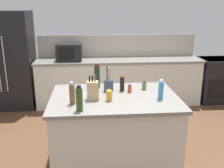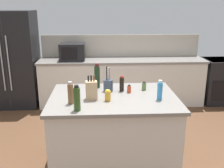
# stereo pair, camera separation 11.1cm
# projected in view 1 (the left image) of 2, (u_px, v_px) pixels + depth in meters

# --- Properties ---
(ground_plane) EXTENTS (14.00, 14.00, 0.00)m
(ground_plane) POSITION_uv_depth(u_px,v_px,m) (114.00, 163.00, 3.45)
(ground_plane) COLOR brown
(back_counter_run) EXTENTS (3.35, 0.66, 0.94)m
(back_counter_run) POSITION_uv_depth(u_px,v_px,m) (119.00, 82.00, 5.43)
(back_counter_run) COLOR beige
(back_counter_run) RESTS_ON ground_plane
(wall_backsplash) EXTENTS (3.31, 0.03, 0.46)m
(wall_backsplash) POSITION_uv_depth(u_px,v_px,m) (117.00, 46.00, 5.53)
(wall_backsplash) COLOR #B2A899
(wall_backsplash) RESTS_ON back_counter_run
(kitchen_island) EXTENTS (1.54, 1.09, 0.94)m
(kitchen_island) POSITION_uv_depth(u_px,v_px,m) (114.00, 131.00, 3.31)
(kitchen_island) COLOR beige
(kitchen_island) RESTS_ON ground_plane
(refrigerator) EXTENTS (0.99, 0.75, 1.89)m
(refrigerator) POSITION_uv_depth(u_px,v_px,m) (8.00, 60.00, 5.16)
(refrigerator) COLOR black
(refrigerator) RESTS_ON ground_plane
(range_oven) EXTENTS (0.76, 0.65, 0.92)m
(range_oven) POSITION_uv_depth(u_px,v_px,m) (216.00, 79.00, 5.60)
(range_oven) COLOR black
(range_oven) RESTS_ON ground_plane
(microwave) EXTENTS (0.49, 0.39, 0.33)m
(microwave) POSITION_uv_depth(u_px,v_px,m) (69.00, 52.00, 5.16)
(microwave) COLOR black
(microwave) RESTS_ON back_counter_run
(knife_block) EXTENTS (0.14, 0.11, 0.29)m
(knife_block) POSITION_uv_depth(u_px,v_px,m) (93.00, 90.00, 3.04)
(knife_block) COLOR tan
(knife_block) RESTS_ON kitchen_island
(utensil_crock) EXTENTS (0.12, 0.12, 0.32)m
(utensil_crock) POSITION_uv_depth(u_px,v_px,m) (109.00, 85.00, 3.34)
(utensil_crock) COLOR #333D4C
(utensil_crock) RESTS_ON kitchen_island
(olive_oil_bottle) EXTENTS (0.07, 0.07, 0.28)m
(olive_oil_bottle) POSITION_uv_depth(u_px,v_px,m) (79.00, 99.00, 2.71)
(olive_oil_bottle) COLOR #2D4C1E
(olive_oil_bottle) RESTS_ON kitchen_island
(dish_soap_bottle) EXTENTS (0.06, 0.06, 0.24)m
(dish_soap_bottle) POSITION_uv_depth(u_px,v_px,m) (161.00, 90.00, 3.05)
(dish_soap_bottle) COLOR #3384BC
(dish_soap_bottle) RESTS_ON kitchen_island
(soy_sauce_bottle) EXTENTS (0.06, 0.06, 0.20)m
(soy_sauce_bottle) POSITION_uv_depth(u_px,v_px,m) (122.00, 84.00, 3.35)
(soy_sauce_bottle) COLOR black
(soy_sauce_bottle) RESTS_ON kitchen_island
(honey_jar) EXTENTS (0.07, 0.07, 0.13)m
(honey_jar) POSITION_uv_depth(u_px,v_px,m) (109.00, 96.00, 3.01)
(honey_jar) COLOR gold
(honey_jar) RESTS_ON kitchen_island
(spice_jar_oregano) EXTENTS (0.06, 0.06, 0.11)m
(spice_jar_oregano) POSITION_uv_depth(u_px,v_px,m) (144.00, 86.00, 3.41)
(spice_jar_oregano) COLOR #567038
(spice_jar_oregano) RESTS_ON kitchen_island
(pepper_grinder) EXTENTS (0.06, 0.06, 0.26)m
(pepper_grinder) POSITION_uv_depth(u_px,v_px,m) (72.00, 94.00, 2.90)
(pepper_grinder) COLOR brown
(pepper_grinder) RESTS_ON kitchen_island
(wine_bottle) EXTENTS (0.07, 0.07, 0.32)m
(wine_bottle) POSITION_uv_depth(u_px,v_px,m) (97.00, 77.00, 3.47)
(wine_bottle) COLOR black
(wine_bottle) RESTS_ON kitchen_island
(spice_jar_paprika) EXTENTS (0.05, 0.05, 0.10)m
(spice_jar_paprika) POSITION_uv_depth(u_px,v_px,m) (130.00, 89.00, 3.31)
(spice_jar_paprika) COLOR #B73D1E
(spice_jar_paprika) RESTS_ON kitchen_island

